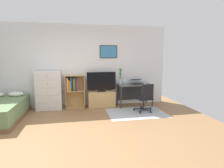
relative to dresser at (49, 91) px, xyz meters
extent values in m
plane|color=#936B44|center=(0.89, -2.15, -0.61)|extent=(7.20, 7.20, 0.00)
cube|color=white|center=(0.89, 0.28, 0.74)|extent=(6.12, 0.06, 2.70)
cube|color=black|center=(1.95, 0.23, 1.22)|extent=(0.59, 0.02, 0.42)
cube|color=teal|center=(1.95, 0.22, 1.22)|extent=(0.55, 0.01, 0.38)
cube|color=#B2B7BC|center=(2.58, -0.90, -0.60)|extent=(1.70, 1.20, 0.01)
ellipsoid|color=white|center=(-0.95, -0.06, -0.06)|extent=(0.44, 0.28, 0.14)
cube|color=silver|center=(0.00, 0.01, 0.00)|extent=(0.77, 0.42, 1.21)
cube|color=silver|center=(0.00, -0.21, -0.48)|extent=(0.73, 0.01, 0.22)
sphere|color=#A59E8C|center=(0.00, -0.23, -0.48)|extent=(0.03, 0.03, 0.03)
cube|color=silver|center=(0.00, -0.21, -0.24)|extent=(0.73, 0.01, 0.22)
sphere|color=#A59E8C|center=(0.00, -0.23, -0.24)|extent=(0.03, 0.03, 0.03)
cube|color=silver|center=(0.00, -0.21, 0.00)|extent=(0.73, 0.01, 0.22)
sphere|color=#A59E8C|center=(0.00, -0.23, 0.00)|extent=(0.03, 0.03, 0.03)
cube|color=silver|center=(0.00, -0.21, 0.24)|extent=(0.73, 0.01, 0.22)
sphere|color=#A59E8C|center=(0.00, -0.23, 0.24)|extent=(0.03, 0.03, 0.03)
cube|color=silver|center=(0.00, -0.21, 0.48)|extent=(0.73, 0.01, 0.22)
sphere|color=#A59E8C|center=(0.00, -0.23, 0.48)|extent=(0.03, 0.03, 0.03)
cube|color=tan|center=(0.51, 0.07, -0.07)|extent=(0.02, 0.30, 1.07)
cube|color=tan|center=(1.10, 0.07, -0.07)|extent=(0.02, 0.30, 1.07)
cube|color=tan|center=(0.81, 0.07, -0.60)|extent=(0.61, 0.30, 0.02)
cube|color=tan|center=(0.81, 0.07, -0.05)|extent=(0.57, 0.30, 0.02)
cube|color=tan|center=(0.81, 0.07, 0.45)|extent=(0.57, 0.30, 0.02)
cube|color=tan|center=(0.81, 0.21, -0.07)|extent=(0.61, 0.01, 1.07)
cube|color=#8C388C|center=(0.54, 0.03, 0.17)|extent=(0.03, 0.22, 0.44)
cube|color=gold|center=(0.58, 0.04, 0.17)|extent=(0.03, 0.24, 0.43)
cube|color=orange|center=(0.62, 0.03, 0.14)|extent=(0.04, 0.21, 0.36)
cube|color=gold|center=(0.66, 0.03, 0.12)|extent=(0.02, 0.22, 0.33)
cube|color=#1E519E|center=(0.69, 0.01, 0.18)|extent=(0.04, 0.18, 0.44)
cube|color=black|center=(0.74, 0.02, 0.17)|extent=(0.04, 0.19, 0.43)
cube|color=orange|center=(0.77, 0.02, 0.15)|extent=(0.02, 0.18, 0.39)
cube|color=#2D8C4C|center=(0.80, 0.04, 0.17)|extent=(0.02, 0.22, 0.42)
cube|color=black|center=(0.84, 0.01, 0.16)|extent=(0.03, 0.17, 0.40)
cube|color=#8C388C|center=(0.87, 0.03, 0.16)|extent=(0.03, 0.22, 0.41)
cube|color=tan|center=(1.67, 0.02, -0.35)|extent=(0.89, 0.40, 0.52)
cube|color=tan|center=(1.67, -0.19, -0.35)|extent=(0.89, 0.01, 0.02)
cube|color=black|center=(1.67, 0.00, -0.08)|extent=(0.28, 0.16, 0.02)
cube|color=black|center=(1.67, 0.00, -0.04)|extent=(0.06, 0.04, 0.05)
cube|color=black|center=(1.67, 0.00, 0.26)|extent=(0.95, 0.02, 0.59)
cube|color=black|center=(1.67, -0.02, 0.26)|extent=(0.92, 0.01, 0.56)
cube|color=#4C4C4F|center=(2.78, -0.09, 0.12)|extent=(1.13, 0.62, 0.03)
cube|color=#2D2D30|center=(2.25, -0.37, -0.25)|extent=(0.03, 0.03, 0.71)
cube|color=#2D2D30|center=(3.32, -0.37, -0.25)|extent=(0.03, 0.03, 0.71)
cube|color=#2D2D30|center=(2.25, 0.19, -0.25)|extent=(0.03, 0.03, 0.71)
cube|color=#2D2D30|center=(3.32, 0.19, -0.25)|extent=(0.03, 0.03, 0.71)
cube|color=#2D2D30|center=(2.78, 0.21, -0.22)|extent=(1.07, 0.02, 0.50)
cylinder|color=#232326|center=(3.13, -0.69, -0.58)|extent=(0.05, 0.05, 0.05)
cube|color=#232326|center=(2.99, -0.73, -0.54)|extent=(0.28, 0.10, 0.02)
cylinder|color=#232326|center=(2.88, -0.48, -0.58)|extent=(0.05, 0.05, 0.05)
cube|color=#232326|center=(2.87, -0.62, -0.54)|extent=(0.05, 0.28, 0.02)
cylinder|color=#232326|center=(2.60, -0.66, -0.58)|extent=(0.05, 0.05, 0.05)
cube|color=#232326|center=(2.73, -0.71, -0.54)|extent=(0.27, 0.13, 0.02)
cylinder|color=#232326|center=(2.68, -0.98, -0.58)|extent=(0.05, 0.05, 0.05)
cube|color=#232326|center=(2.77, -0.87, -0.54)|extent=(0.20, 0.23, 0.02)
cylinder|color=#232326|center=(3.01, -1.00, -0.58)|extent=(0.05, 0.05, 0.05)
cube|color=#232326|center=(2.93, -0.88, -0.54)|extent=(0.17, 0.25, 0.02)
cylinder|color=#232326|center=(2.86, -0.76, -0.38)|extent=(0.04, 0.04, 0.30)
cube|color=black|center=(2.86, -0.76, -0.21)|extent=(0.53, 0.53, 0.03)
cube|color=black|center=(2.91, -0.96, 0.03)|extent=(0.39, 0.13, 0.45)
cube|color=#333338|center=(2.89, -0.08, 0.14)|extent=(0.41, 0.30, 0.01)
cube|color=black|center=(2.89, -0.08, 0.15)|extent=(0.38, 0.28, 0.00)
cube|color=#333338|center=(2.87, 0.08, 0.26)|extent=(0.41, 0.29, 0.07)
cube|color=#234C5B|center=(2.87, 0.08, 0.27)|extent=(0.39, 0.26, 0.06)
ellipsoid|color=silver|center=(3.14, -0.14, 0.15)|extent=(0.06, 0.10, 0.03)
cylinder|color=silver|center=(2.34, 0.11, 0.21)|extent=(0.09, 0.09, 0.16)
cylinder|color=#3D8438|center=(2.34, 0.11, 0.39)|extent=(0.01, 0.01, 0.42)
sphere|color=#308B2C|center=(2.34, 0.11, 0.61)|extent=(0.07, 0.07, 0.07)
cylinder|color=#3D8438|center=(2.34, 0.13, 0.40)|extent=(0.01, 0.01, 0.44)
sphere|color=#308B2C|center=(2.34, 0.13, 0.62)|extent=(0.07, 0.07, 0.07)
cylinder|color=#3D8438|center=(2.33, 0.12, 0.33)|extent=(0.01, 0.01, 0.31)
sphere|color=#308B2C|center=(2.33, 0.12, 0.49)|extent=(0.07, 0.07, 0.07)
cylinder|color=#3D8438|center=(2.32, 0.10, 0.34)|extent=(0.01, 0.01, 0.32)
sphere|color=#308B2C|center=(2.32, 0.10, 0.50)|extent=(0.07, 0.07, 0.07)
cylinder|color=#3D8438|center=(2.34, 0.10, 0.40)|extent=(0.01, 0.01, 0.44)
sphere|color=#308B2C|center=(2.34, 0.10, 0.62)|extent=(0.07, 0.07, 0.07)
cylinder|color=silver|center=(2.43, -0.16, 0.14)|extent=(0.06, 0.06, 0.01)
cylinder|color=silver|center=(2.43, -0.16, 0.19)|extent=(0.01, 0.01, 0.10)
cone|color=silver|center=(2.43, -0.16, 0.28)|extent=(0.07, 0.07, 0.07)
camera|label=1|loc=(0.85, -5.94, 1.06)|focal=29.40mm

